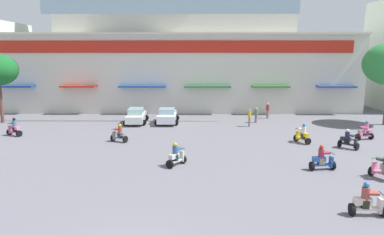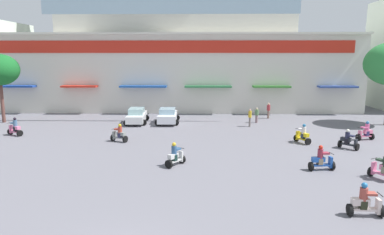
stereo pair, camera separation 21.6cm
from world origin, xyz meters
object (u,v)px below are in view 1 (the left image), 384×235
parked_car_1 (167,116)px  scooter_rider_0 (176,156)px  scooter_rider_7 (303,135)px  scooter_rider_5 (365,132)px  scooter_rider_4 (348,140)px  pedestrian_2 (268,109)px  scooter_rider_9 (322,160)px  pedestrian_1 (256,114)px  pedestrian_0 (249,116)px  parked_car_0 (136,116)px  scooter_rider_1 (119,134)px  scooter_rider_2 (384,168)px  scooter_rider_8 (14,128)px  scooter_rider_6 (367,202)px

parked_car_1 → scooter_rider_0: 13.64m
scooter_rider_0 → scooter_rider_7: scooter_rider_7 is taller
scooter_rider_5 → scooter_rider_7: scooter_rider_5 is taller
scooter_rider_4 → pedestrian_2: (-3.31, 12.25, 0.37)m
scooter_rider_9 → pedestrian_1: size_ratio=0.99×
scooter_rider_7 → pedestrian_1: pedestrian_1 is taller
scooter_rider_0 → scooter_rider_9: size_ratio=0.99×
scooter_rider_5 → pedestrian_0: pedestrian_0 is taller
parked_car_0 → scooter_rider_1: parked_car_0 is taller
scooter_rider_2 → pedestrian_1: pedestrian_1 is taller
scooter_rider_5 → scooter_rider_7: size_ratio=1.01×
scooter_rider_0 → scooter_rider_7: (9.50, 5.72, 0.02)m
parked_car_1 → pedestrian_0: pedestrian_0 is taller
scooter_rider_8 → pedestrian_1: (21.43, 5.94, 0.22)m
parked_car_0 → pedestrian_2: size_ratio=2.56×
scooter_rider_0 → scooter_rider_9: (8.67, -0.69, 0.01)m
parked_car_1 → scooter_rider_5: (16.47, -6.77, -0.14)m
scooter_rider_5 → scooter_rider_8: bearing=177.8°
parked_car_0 → scooter_rider_8: scooter_rider_8 is taller
parked_car_0 → scooter_rider_0: parked_car_0 is taller
parked_car_1 → pedestrian_1: 8.96m
parked_car_0 → scooter_rider_1: (-0.05, -7.56, -0.17)m
parked_car_1 → scooter_rider_5: scooter_rider_5 is taller
pedestrian_1 → scooter_rider_8: bearing=-164.5°
parked_car_1 → scooter_rider_1: size_ratio=2.91×
parked_car_1 → scooter_rider_2: size_ratio=2.73×
scooter_rider_1 → scooter_rider_9: 15.00m
scooter_rider_5 → pedestrian_2: size_ratio=0.91×
scooter_rider_0 → pedestrian_0: bearing=61.9°
scooter_rider_1 → scooter_rider_2: scooter_rider_2 is taller
parked_car_0 → parked_car_1: parked_car_0 is taller
parked_car_1 → scooter_rider_1: parked_car_1 is taller
scooter_rider_5 → scooter_rider_6: bearing=-115.7°
scooter_rider_4 → scooter_rider_9: scooter_rider_9 is taller
scooter_rider_1 → scooter_rider_9: (13.46, -6.62, 0.03)m
parked_car_0 → scooter_rider_1: size_ratio=2.99×
scooter_rider_7 → scooter_rider_5: bearing=11.1°
scooter_rider_0 → pedestrian_1: bearing=62.1°
scooter_rider_0 → parked_car_0: bearing=109.3°
scooter_rider_4 → pedestrian_0: pedestrian_0 is taller
scooter_rider_5 → pedestrian_1: pedestrian_1 is taller
parked_car_0 → scooter_rider_0: size_ratio=2.88×
pedestrian_2 → pedestrian_1: bearing=-123.9°
scooter_rider_9 → scooter_rider_1: bearing=153.8°
scooter_rider_6 → scooter_rider_5: bearing=64.3°
parked_car_0 → scooter_rider_0: 14.30m
scooter_rider_1 → scooter_rider_0: bearing=-51.1°
scooter_rider_4 → scooter_rider_5: 3.66m
scooter_rider_4 → pedestrian_0: 9.81m
scooter_rider_5 → scooter_rider_6: 14.82m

